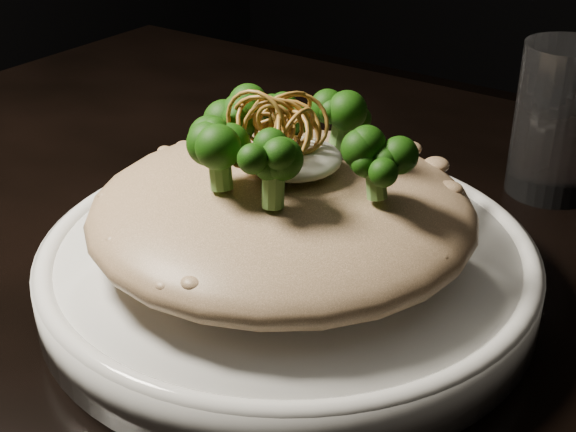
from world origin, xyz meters
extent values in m
cube|color=black|center=(0.00, 0.00, 0.73)|extent=(1.10, 0.80, 0.04)
cylinder|color=black|center=(-0.48, 0.33, 0.35)|extent=(0.05, 0.05, 0.71)
cylinder|color=white|center=(-0.01, -0.03, 0.77)|extent=(0.32, 0.32, 0.03)
ellipsoid|color=brown|center=(-0.02, -0.03, 0.81)|extent=(0.24, 0.24, 0.05)
ellipsoid|color=white|center=(-0.01, -0.03, 0.84)|extent=(0.06, 0.06, 0.02)
cylinder|color=silver|center=(0.08, 0.21, 0.81)|extent=(0.08, 0.08, 0.12)
camera|label=1|loc=(0.24, -0.39, 1.04)|focal=50.00mm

